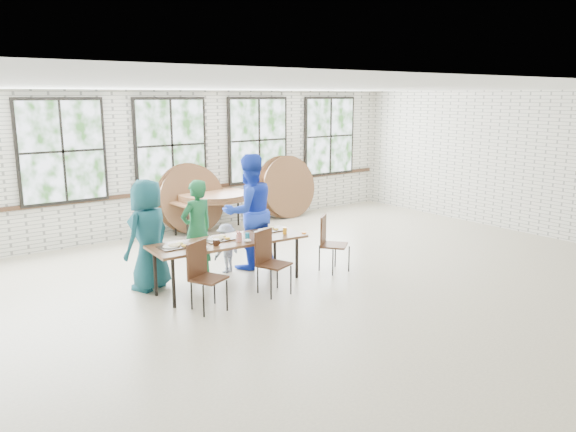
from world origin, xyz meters
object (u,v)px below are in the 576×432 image
(dining_table, at_px, (229,243))
(storage_table, at_px, (214,201))
(chair_near_right, at_px, (269,257))
(chair_near_left, at_px, (203,270))

(dining_table, distance_m, storage_table, 3.55)
(chair_near_right, bearing_deg, chair_near_left, 159.00)
(dining_table, bearing_deg, chair_near_right, -57.25)
(storage_table, bearing_deg, dining_table, -119.59)
(dining_table, relative_size, chair_near_right, 2.58)
(dining_table, xyz_separation_m, chair_near_left, (-0.78, -0.58, -0.13))
(chair_near_right, relative_size, storage_table, 0.52)
(chair_near_left, bearing_deg, dining_table, 12.27)
(dining_table, height_order, chair_near_left, chair_near_left)
(dining_table, height_order, chair_near_right, chair_near_right)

